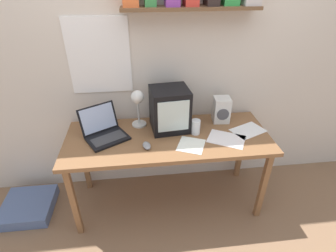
# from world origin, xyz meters

# --- Properties ---
(ground_plane) EXTENTS (12.00, 12.00, 0.00)m
(ground_plane) POSITION_xyz_m (0.00, 0.00, 0.00)
(ground_plane) COLOR #866348
(back_wall) EXTENTS (5.60, 0.24, 2.60)m
(back_wall) POSITION_xyz_m (0.00, 0.39, 1.32)
(back_wall) COLOR beige
(back_wall) RESTS_ON ground_plane
(corner_desk) EXTENTS (1.70, 0.67, 0.75)m
(corner_desk) POSITION_xyz_m (0.00, 0.00, 0.68)
(corner_desk) COLOR brown
(corner_desk) RESTS_ON ground_plane
(crt_monitor) EXTENTS (0.33, 0.31, 0.37)m
(crt_monitor) POSITION_xyz_m (0.03, 0.13, 0.93)
(crt_monitor) COLOR black
(crt_monitor) RESTS_ON corner_desk
(laptop) EXTENTS (0.42, 0.42, 0.24)m
(laptop) POSITION_xyz_m (-0.53, 0.07, 0.81)
(laptop) COLOR black
(laptop) RESTS_ON corner_desk
(desk_lamp) EXTENTS (0.13, 0.18, 0.36)m
(desk_lamp) POSITION_xyz_m (-0.23, 0.16, 1.00)
(desk_lamp) COLOR silver
(desk_lamp) RESTS_ON corner_desk
(juice_glass) EXTENTS (0.08, 0.08, 0.13)m
(juice_glass) POSITION_xyz_m (0.24, 0.02, 0.80)
(juice_glass) COLOR white
(juice_glass) RESTS_ON corner_desk
(space_heater) EXTENTS (0.15, 0.15, 0.23)m
(space_heater) POSITION_xyz_m (0.50, 0.20, 0.86)
(space_heater) COLOR silver
(space_heater) RESTS_ON corner_desk
(computer_mouse) EXTENTS (0.08, 0.11, 0.03)m
(computer_mouse) POSITION_xyz_m (-0.18, -0.13, 0.76)
(computer_mouse) COLOR gray
(computer_mouse) RESTS_ON corner_desk
(loose_paper_near_monitor) EXTENTS (0.27, 0.27, 0.00)m
(loose_paper_near_monitor) POSITION_xyz_m (0.17, -0.15, 0.75)
(loose_paper_near_monitor) COLOR white
(loose_paper_near_monitor) RESTS_ON corner_desk
(loose_paper_near_laptop) EXTENTS (0.35, 0.32, 0.00)m
(loose_paper_near_laptop) POSITION_xyz_m (0.47, -0.10, 0.75)
(loose_paper_near_laptop) COLOR white
(loose_paper_near_laptop) RESTS_ON corner_desk
(open_notebook) EXTENTS (0.33, 0.28, 0.00)m
(open_notebook) POSITION_xyz_m (0.70, 0.01, 0.75)
(open_notebook) COLOR white
(open_notebook) RESTS_ON corner_desk
(floor_cushion) EXTENTS (0.44, 0.44, 0.10)m
(floor_cushion) POSITION_xyz_m (-1.31, 0.02, 0.05)
(floor_cushion) COLOR slate
(floor_cushion) RESTS_ON ground_plane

